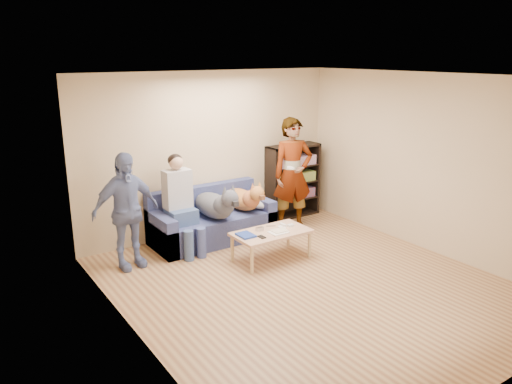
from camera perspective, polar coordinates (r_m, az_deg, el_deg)
ground at (r=6.53m, az=6.01°, el=-10.44°), size 5.00×5.00×0.00m
ceiling at (r=5.87m, az=6.75°, el=12.98°), size 5.00×5.00×0.00m
wall_back at (r=8.08m, az=-5.19°, el=4.46°), size 4.50×0.00×4.50m
wall_front at (r=4.57m, az=27.17°, el=-6.19°), size 4.50×0.00×4.50m
wall_left at (r=4.97m, az=-13.87°, el=-3.16°), size 0.00×5.00×5.00m
wall_right at (r=7.69m, az=19.28°, el=3.05°), size 0.00×5.00×5.00m
blanket at (r=8.08m, az=0.68°, el=-1.35°), size 0.40×0.34×0.14m
person_standing_right at (r=8.21m, az=4.22°, el=2.03°), size 0.77×0.60×1.86m
person_standing_left at (r=6.93m, az=-14.65°, el=-2.13°), size 0.98×0.48×1.61m
held_controller at (r=7.90m, az=4.00°, el=2.77°), size 0.05×0.13×0.03m
notebook_blue at (r=6.91m, az=-1.17°, el=-4.95°), size 0.20×0.26×0.03m
papers at (r=7.03m, az=2.58°, el=-4.62°), size 0.26×0.20×0.02m
magazine at (r=7.06m, az=2.68°, el=-4.42°), size 0.22×0.17×0.01m
camera_silver at (r=7.10m, az=0.42°, el=-4.24°), size 0.11×0.06×0.05m
controller_a at (r=7.31m, az=3.10°, el=-3.76°), size 0.04×0.13×0.03m
controller_b at (r=7.30m, az=3.98°, el=-3.81°), size 0.09×0.06×0.03m
headphone_cup_a at (r=7.18m, az=3.16°, el=-4.18°), size 0.07×0.07×0.02m
headphone_cup_b at (r=7.24m, az=2.78°, el=-4.00°), size 0.07×0.07×0.02m
pen_orange at (r=6.95m, az=2.41°, el=-4.90°), size 0.13×0.06×0.01m
pen_black at (r=7.29m, az=1.71°, el=-3.90°), size 0.13×0.08×0.01m
wallet at (r=6.85m, az=0.66°, el=-5.16°), size 0.07×0.12×0.02m
sofa at (r=7.89m, az=-5.17°, el=-3.49°), size 1.90×0.85×0.82m
person_seated at (r=7.39m, az=-8.61°, el=-0.94°), size 0.40×0.73×1.47m
dog_gray at (r=7.57m, az=-4.53°, el=-1.46°), size 0.42×1.25×0.61m
dog_tan at (r=7.94m, az=-1.36°, el=-0.77°), size 0.37×1.15×0.54m
coffee_table at (r=7.10m, az=1.77°, el=-4.87°), size 1.10×0.60×0.42m
bookshelf at (r=8.92m, az=4.18°, el=1.46°), size 1.00×0.34×1.30m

